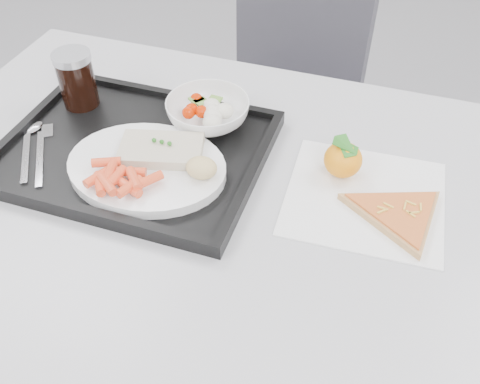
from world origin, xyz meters
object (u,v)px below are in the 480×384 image
(chair, at_px, (288,81))
(tangerine, at_px, (343,160))
(tray, at_px, (135,151))
(cola_glass, at_px, (76,78))
(table, at_px, (231,221))
(dinner_plate, at_px, (147,167))
(pizza_slice, at_px, (398,214))
(salad_bowl, at_px, (208,112))

(chair, xyz_separation_m, tangerine, (0.24, -0.59, 0.25))
(tray, xyz_separation_m, cola_glass, (-0.16, 0.09, 0.06))
(table, relative_size, tray, 2.67)
(table, relative_size, chair, 1.29)
(chair, xyz_separation_m, cola_glass, (-0.28, -0.56, 0.28))
(dinner_plate, relative_size, pizza_slice, 1.24)
(cola_glass, bearing_deg, table, -20.33)
(dinner_plate, bearing_deg, chair, 84.37)
(dinner_plate, xyz_separation_m, pizza_slice, (0.41, 0.04, -0.01))
(pizza_slice, bearing_deg, table, -173.86)
(dinner_plate, height_order, tangerine, tangerine)
(chair, bearing_deg, table, -83.91)
(chair, bearing_deg, tray, -100.19)
(chair, distance_m, dinner_plate, 0.74)
(salad_bowl, bearing_deg, tray, -130.58)
(table, distance_m, salad_bowl, 0.21)
(tangerine, xyz_separation_m, pizza_slice, (0.10, -0.07, -0.02))
(dinner_plate, distance_m, cola_glass, 0.25)
(table, relative_size, salad_bowl, 7.89)
(table, distance_m, tangerine, 0.22)
(tray, distance_m, tangerine, 0.36)
(dinner_plate, distance_m, pizza_slice, 0.41)
(tray, bearing_deg, tangerine, 10.04)
(salad_bowl, height_order, tangerine, tangerine)
(cola_glass, height_order, tangerine, cola_glass)
(salad_bowl, distance_m, cola_glass, 0.26)
(table, xyz_separation_m, salad_bowl, (-0.09, 0.15, 0.11))
(chair, height_order, tray, chair)
(table, bearing_deg, tray, 168.95)
(chair, bearing_deg, dinner_plate, -95.63)
(chair, relative_size, tray, 2.07)
(dinner_plate, bearing_deg, tangerine, 19.79)
(chair, xyz_separation_m, dinner_plate, (-0.07, -0.70, 0.24))
(chair, bearing_deg, tangerine, -68.12)
(cola_glass, bearing_deg, pizza_slice, -9.28)
(dinner_plate, xyz_separation_m, tangerine, (0.31, 0.11, 0.01))
(salad_bowl, bearing_deg, dinner_plate, -106.66)
(cola_glass, bearing_deg, tray, -30.20)
(table, xyz_separation_m, pizza_slice, (0.27, 0.03, 0.08))
(chair, height_order, salad_bowl, chair)
(salad_bowl, bearing_deg, tangerine, -10.81)
(salad_bowl, bearing_deg, pizza_slice, -18.44)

